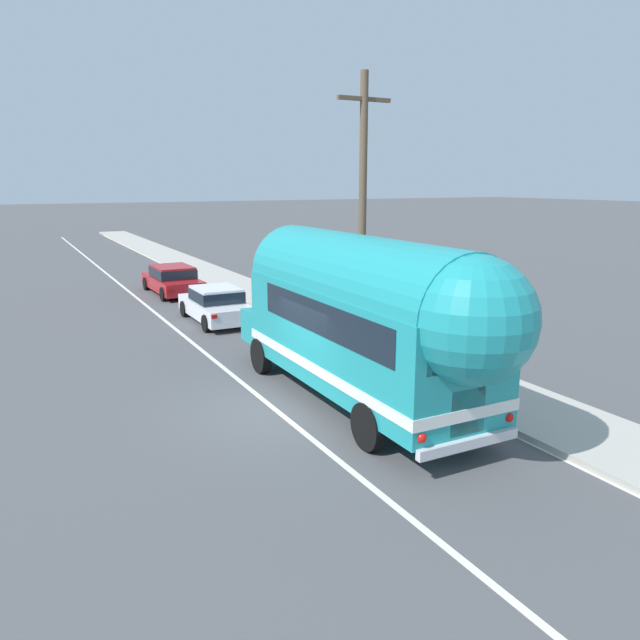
% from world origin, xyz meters
% --- Properties ---
extents(ground_plane, '(300.00, 300.00, 0.00)m').
position_xyz_m(ground_plane, '(0.00, 0.00, 0.00)').
color(ground_plane, '#4C4C4F').
extents(lane_markings, '(4.07, 80.00, 0.01)m').
position_xyz_m(lane_markings, '(1.82, 12.00, 0.00)').
color(lane_markings, silver).
rests_on(lane_markings, ground).
extents(sidewalk_slab, '(2.60, 90.00, 0.15)m').
position_xyz_m(sidewalk_slab, '(5.24, 10.00, 0.07)').
color(sidewalk_slab, '#ADA89E').
rests_on(sidewalk_slab, ground).
extents(utility_pole, '(1.80, 0.24, 8.50)m').
position_xyz_m(utility_pole, '(4.53, 3.58, 4.42)').
color(utility_pole, brown).
rests_on(utility_pole, ground).
extents(painted_bus, '(2.64, 10.30, 4.12)m').
position_xyz_m(painted_bus, '(1.96, -0.89, 2.31)').
color(painted_bus, teal).
rests_on(painted_bus, ground).
extents(car_lead, '(1.90, 4.36, 1.37)m').
position_xyz_m(car_lead, '(1.73, 9.70, 0.73)').
color(car_lead, white).
rests_on(car_lead, ground).
extents(car_second, '(2.05, 4.79, 1.37)m').
position_xyz_m(car_second, '(1.79, 16.47, 0.75)').
color(car_second, '#A5191E').
rests_on(car_second, ground).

